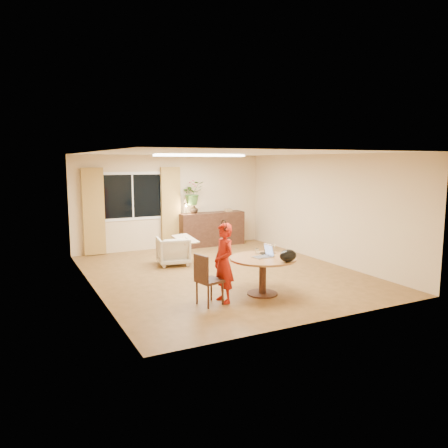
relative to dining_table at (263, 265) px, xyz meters
name	(u,v)px	position (x,y,z in m)	size (l,w,h in m)	color
floor	(223,273)	(0.04, 1.68, -0.55)	(6.50, 6.50, 0.00)	brown
ceiling	(223,153)	(0.04, 1.68, 2.05)	(6.50, 6.50, 0.00)	white
wall_back	(171,202)	(0.04, 4.93, 0.75)	(5.50, 5.50, 0.00)	#D0AF87
wall_left	(92,222)	(-2.71, 1.68, 0.75)	(6.50, 6.50, 0.00)	#D0AF87
wall_right	(324,208)	(2.79, 1.68, 0.75)	(6.50, 6.50, 0.00)	#D0AF87
window	(133,196)	(-1.06, 4.91, 0.95)	(1.70, 0.03, 1.30)	white
curtain_left	(94,212)	(-2.11, 4.84, 0.60)	(0.55, 0.08, 2.25)	olive
curtain_right	(171,208)	(-0.01, 4.84, 0.60)	(0.55, 0.08, 2.25)	olive
ceiling_panel	(200,155)	(0.04, 2.88, 2.02)	(2.20, 0.35, 0.05)	white
dining_table	(263,265)	(0.00, 0.00, 0.00)	(1.22, 1.22, 0.69)	brown
dining_chair	(210,279)	(-1.11, -0.08, -0.10)	(0.43, 0.39, 0.89)	black
child	(224,263)	(-0.83, -0.06, 0.15)	(0.33, 0.50, 1.38)	red
laptop	(262,251)	(-0.01, 0.02, 0.27)	(0.36, 0.24, 0.24)	#B7B7BC
tumbler	(257,251)	(0.07, 0.31, 0.20)	(0.07, 0.07, 0.10)	white
wine_glass	(274,248)	(0.39, 0.22, 0.25)	(0.07, 0.07, 0.20)	white
pot_lid	(265,253)	(0.21, 0.26, 0.17)	(0.21, 0.21, 0.03)	white
handbag	(288,256)	(0.21, -0.49, 0.26)	(0.33, 0.19, 0.22)	black
armchair	(173,251)	(-0.66, 2.94, -0.21)	(0.71, 0.73, 0.67)	beige
throw	(185,236)	(-0.37, 2.87, 0.13)	(0.45, 0.55, 0.03)	beige
sideboard	(212,229)	(1.17, 4.69, -0.06)	(1.93, 0.47, 0.96)	black
vase	(194,209)	(0.62, 4.69, 0.54)	(0.24, 0.24, 0.25)	black
bouquet	(192,193)	(0.58, 4.69, 1.00)	(0.59, 0.51, 0.66)	#336D28
book_stack	(228,210)	(1.72, 4.69, 0.46)	(0.20, 0.15, 0.08)	#96734C
desk_lamp	(186,208)	(0.36, 4.64, 0.58)	(0.14, 0.14, 0.33)	black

